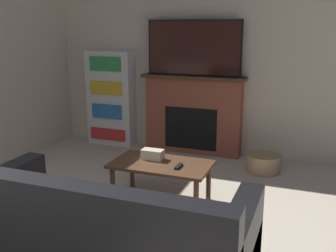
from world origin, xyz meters
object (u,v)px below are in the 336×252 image
Objects in this scene: couch at (100,247)px; coffee_table at (161,168)px; fireplace at (193,114)px; tv at (194,48)px; bookshelf at (111,98)px; storage_basket at (263,163)px.

couch is 2.00× the size of coffee_table.
tv reaches higher than fireplace.
coffee_table is 0.71× the size of bookshelf.
couch is at bearing -105.48° from storage_basket.
tv is 1.75m from storage_basket.
coffee_table is 1.52m from storage_basket.
coffee_table is at bearing -124.51° from storage_basket.
couch is 4.81× the size of storage_basket.
couch is 1.41m from coffee_table.
bookshelf is (-1.46, 1.65, 0.33)m from coffee_table.
coffee_table reaches higher than storage_basket.
bookshelf is at bearing 131.56° from coffee_table.
coffee_table is 2.23m from bookshelf.
coffee_table is (0.19, -1.65, -1.09)m from tv.
fireplace reaches higher than couch.
couch reaches higher than storage_basket.
tv is at bearing 95.87° from couch.
couch is (0.31, -3.07, -0.25)m from fireplace.
fireplace is 0.91m from tv.
bookshelf is at bearing 169.85° from storage_basket.
storage_basket is (0.85, 1.24, -0.25)m from coffee_table.
couch is at bearing -62.57° from bookshelf.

